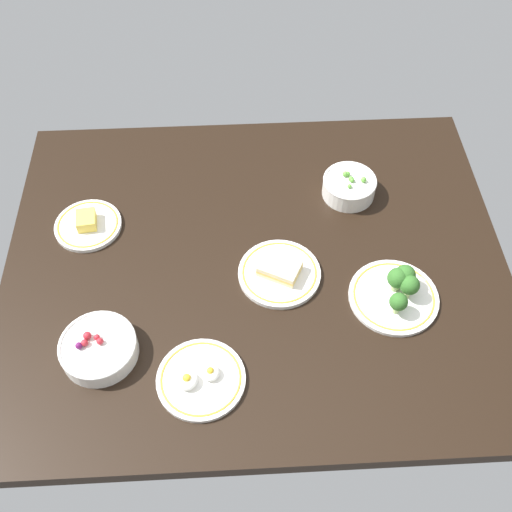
{
  "coord_description": "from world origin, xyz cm",
  "views": [
    {
      "loc": [
        4.75,
        91.63,
        127.65
      ],
      "look_at": [
        0.0,
        0.0,
        6.0
      ],
      "focal_mm": 42.42,
      "sensor_mm": 36.0,
      "label": 1
    }
  ],
  "objects_px": {
    "plate_sandwich": "(279,272)",
    "bowl_peas": "(349,186)",
    "plate_broccoli": "(397,291)",
    "bowl_berries": "(99,348)",
    "plate_cheese": "(88,224)",
    "plate_eggs": "(200,379)"
  },
  "relations": [
    {
      "from": "plate_sandwich",
      "to": "plate_eggs",
      "type": "xyz_separation_m",
      "value": [
        0.2,
        0.28,
        -0.0
      ]
    },
    {
      "from": "plate_broccoli",
      "to": "plate_sandwich",
      "type": "height_order",
      "value": "plate_broccoli"
    },
    {
      "from": "bowl_peas",
      "to": "plate_cheese",
      "type": "xyz_separation_m",
      "value": [
        0.71,
        0.08,
        -0.02
      ]
    },
    {
      "from": "bowl_peas",
      "to": "plate_eggs",
      "type": "height_order",
      "value": "bowl_peas"
    },
    {
      "from": "plate_broccoli",
      "to": "plate_sandwich",
      "type": "xyz_separation_m",
      "value": [
        0.28,
        -0.08,
        -0.01
      ]
    },
    {
      "from": "plate_broccoli",
      "to": "plate_eggs",
      "type": "relative_size",
      "value": 1.1
    },
    {
      "from": "plate_broccoli",
      "to": "bowl_peas",
      "type": "xyz_separation_m",
      "value": [
        0.07,
        -0.35,
        0.0
      ]
    },
    {
      "from": "bowl_berries",
      "to": "plate_sandwich",
      "type": "xyz_separation_m",
      "value": [
        -0.42,
        -0.2,
        -0.01
      ]
    },
    {
      "from": "bowl_berries",
      "to": "plate_eggs",
      "type": "height_order",
      "value": "bowl_berries"
    },
    {
      "from": "bowl_peas",
      "to": "plate_eggs",
      "type": "relative_size",
      "value": 0.74
    },
    {
      "from": "plate_eggs",
      "to": "plate_sandwich",
      "type": "bearing_deg",
      "value": -125.26
    },
    {
      "from": "plate_sandwich",
      "to": "plate_cheese",
      "type": "bearing_deg",
      "value": -20.22
    },
    {
      "from": "plate_eggs",
      "to": "bowl_berries",
      "type": "bearing_deg",
      "value": -19.24
    },
    {
      "from": "plate_sandwich",
      "to": "bowl_peas",
      "type": "height_order",
      "value": "bowl_peas"
    },
    {
      "from": "plate_cheese",
      "to": "bowl_berries",
      "type": "bearing_deg",
      "value": 100.62
    },
    {
      "from": "plate_sandwich",
      "to": "bowl_peas",
      "type": "bearing_deg",
      "value": -128.43
    },
    {
      "from": "plate_cheese",
      "to": "plate_eggs",
      "type": "height_order",
      "value": "plate_eggs"
    },
    {
      "from": "bowl_berries",
      "to": "plate_cheese",
      "type": "bearing_deg",
      "value": -79.38
    },
    {
      "from": "plate_sandwich",
      "to": "plate_eggs",
      "type": "relative_size",
      "value": 1.04
    },
    {
      "from": "bowl_berries",
      "to": "plate_cheese",
      "type": "xyz_separation_m",
      "value": [
        0.07,
        -0.38,
        -0.01
      ]
    },
    {
      "from": "bowl_berries",
      "to": "plate_cheese",
      "type": "distance_m",
      "value": 0.39
    },
    {
      "from": "plate_eggs",
      "to": "plate_cheese",
      "type": "bearing_deg",
      "value": -56.95
    }
  ]
}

